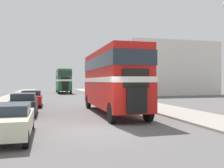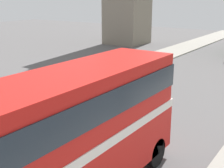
% 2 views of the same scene
% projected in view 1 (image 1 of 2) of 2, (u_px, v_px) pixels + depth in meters
% --- Properties ---
extents(ground_plane, '(120.00, 120.00, 0.00)m').
position_uv_depth(ground_plane, '(99.00, 130.00, 11.50)').
color(ground_plane, '#565454').
extents(sidewalk_right, '(3.50, 120.00, 0.12)m').
position_uv_depth(sidewalk_right, '(223.00, 123.00, 13.21)').
color(sidewalk_right, gray).
rests_on(sidewalk_right, ground_plane).
extents(double_decker_bus, '(2.42, 9.97, 4.35)m').
position_uv_depth(double_decker_bus, '(112.00, 77.00, 17.49)').
color(double_decker_bus, red).
rests_on(double_decker_bus, ground_plane).
extents(bus_distant, '(2.45, 10.75, 4.49)m').
position_uv_depth(bus_distant, '(63.00, 79.00, 48.66)').
color(bus_distant, '#1E602D').
rests_on(bus_distant, ground_plane).
extents(car_parked_near, '(1.72, 4.39, 1.35)m').
position_uv_depth(car_parked_near, '(9.00, 120.00, 9.98)').
color(car_parked_near, beige).
rests_on(car_parked_near, ground_plane).
extents(car_parked_mid, '(1.68, 3.92, 1.46)m').
position_uv_depth(car_parked_mid, '(24.00, 104.00, 16.76)').
color(car_parked_mid, black).
rests_on(car_parked_mid, ground_plane).
extents(car_parked_far, '(1.80, 4.45, 1.43)m').
position_uv_depth(car_parked_far, '(31.00, 98.00, 22.66)').
color(car_parked_far, red).
rests_on(car_parked_far, ground_plane).
extents(pedestrian_walking, '(0.34, 0.34, 1.71)m').
position_uv_depth(pedestrian_walking, '(142.00, 92.00, 26.48)').
color(pedestrian_walking, '#282833').
rests_on(pedestrian_walking, sidewalk_right).
extents(shop_building_block, '(15.65, 9.40, 8.79)m').
position_uv_depth(shop_building_block, '(165.00, 69.00, 43.49)').
color(shop_building_block, silver).
rests_on(shop_building_block, ground_plane).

